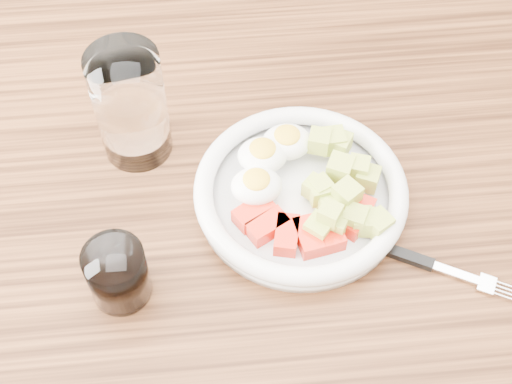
% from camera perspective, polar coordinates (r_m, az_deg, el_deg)
% --- Properties ---
extents(dining_table, '(1.50, 0.90, 0.77)m').
position_cam_1_polar(dining_table, '(0.91, 0.69, -5.18)').
color(dining_table, brown).
rests_on(dining_table, ground).
extents(bowl, '(0.24, 0.24, 0.06)m').
position_cam_1_polar(bowl, '(0.81, 3.62, 0.09)').
color(bowl, white).
rests_on(bowl, dining_table).
extents(fork, '(0.18, 0.11, 0.01)m').
position_cam_1_polar(fork, '(0.80, 12.63, -5.27)').
color(fork, black).
rests_on(fork, dining_table).
extents(water_glass, '(0.08, 0.08, 0.15)m').
position_cam_1_polar(water_glass, '(0.83, -10.01, 6.82)').
color(water_glass, white).
rests_on(water_glass, dining_table).
extents(coffee_glass, '(0.06, 0.06, 0.07)m').
position_cam_1_polar(coffee_glass, '(0.75, -11.01, -6.44)').
color(coffee_glass, white).
rests_on(coffee_glass, dining_table).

